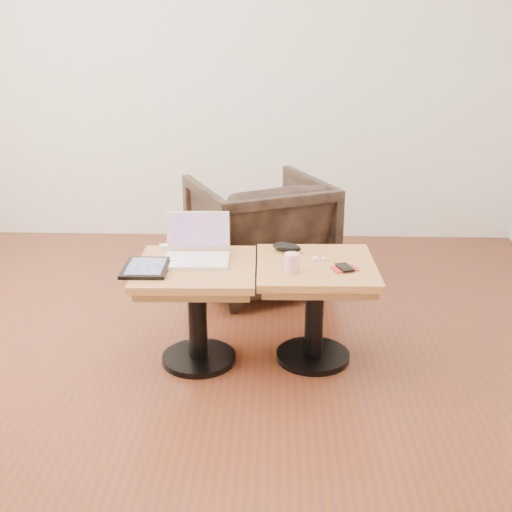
{
  "coord_description": "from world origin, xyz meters",
  "views": [
    {
      "loc": [
        0.42,
        -2.64,
        1.6
      ],
      "look_at": [
        0.32,
        0.21,
        0.57
      ],
      "focal_mm": 45.0,
      "sensor_mm": 36.0,
      "label": 1
    }
  ],
  "objects_px": {
    "side_table_left": "(197,290)",
    "laptop": "(197,251)",
    "side_table_right": "(315,288)",
    "armchair": "(259,234)",
    "striped_cup": "(292,263)"
  },
  "relations": [
    {
      "from": "striped_cup",
      "to": "side_table_left",
      "type": "bearing_deg",
      "value": 171.08
    },
    {
      "from": "side_table_left",
      "to": "laptop",
      "type": "xyz_separation_m",
      "value": [
        -0.0,
        0.08,
        0.17
      ]
    },
    {
      "from": "side_table_left",
      "to": "side_table_right",
      "type": "distance_m",
      "value": 0.58
    },
    {
      "from": "side_table_left",
      "to": "armchair",
      "type": "height_order",
      "value": "armchair"
    },
    {
      "from": "side_table_right",
      "to": "striped_cup",
      "type": "bearing_deg",
      "value": -137.69
    },
    {
      "from": "side_table_right",
      "to": "armchair",
      "type": "height_order",
      "value": "armchair"
    },
    {
      "from": "side_table_left",
      "to": "laptop",
      "type": "height_order",
      "value": "laptop"
    },
    {
      "from": "laptop",
      "to": "striped_cup",
      "type": "xyz_separation_m",
      "value": [
        0.46,
        -0.15,
        -0.0
      ]
    },
    {
      "from": "side_table_right",
      "to": "laptop",
      "type": "distance_m",
      "value": 0.6
    },
    {
      "from": "side_table_left",
      "to": "side_table_right",
      "type": "xyz_separation_m",
      "value": [
        0.57,
        0.04,
        0.0
      ]
    },
    {
      "from": "armchair",
      "to": "side_table_left",
      "type": "bearing_deg",
      "value": 50.13
    },
    {
      "from": "laptop",
      "to": "striped_cup",
      "type": "height_order",
      "value": "laptop"
    },
    {
      "from": "side_table_right",
      "to": "side_table_left",
      "type": "bearing_deg",
      "value": -177.16
    },
    {
      "from": "side_table_left",
      "to": "side_table_right",
      "type": "height_order",
      "value": "same"
    },
    {
      "from": "laptop",
      "to": "striped_cup",
      "type": "bearing_deg",
      "value": -20.01
    }
  ]
}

